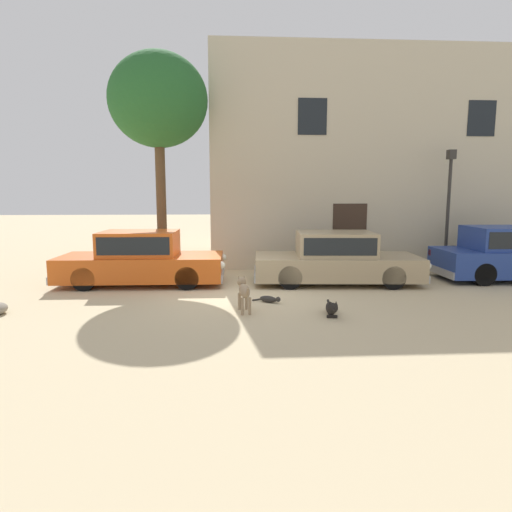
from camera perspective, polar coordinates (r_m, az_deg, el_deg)
name	(u,v)px	position (r m, az deg, el deg)	size (l,w,h in m)	color
ground_plane	(239,294)	(10.70, -2.25, -4.95)	(80.00, 80.00, 0.00)	#CCB78E
parked_sedan_nearest	(141,258)	(12.11, -14.72, -0.27)	(4.46, 1.82, 1.43)	#D15619
parked_sedan_second	(336,258)	(12.06, 10.37, -0.24)	(4.63, 2.10, 1.40)	tan
parked_sedan_third	(510,253)	(14.24, 30.19, 0.30)	(4.29, 1.83, 1.51)	navy
apartment_block	(381,164)	(17.55, 15.99, 11.48)	(12.70, 5.47, 7.06)	#BCB299
stray_dog_spotted	(331,308)	(8.92, 9.76, -6.74)	(0.26, 1.00, 0.37)	black
stray_dog_tan	(244,290)	(9.06, -1.59, -4.49)	(0.28, 1.07, 0.69)	#997F60
stray_cat	(269,299)	(9.85, 1.74, -5.64)	(0.62, 0.43, 0.16)	#2D2B28
street_lamp	(449,194)	(14.74, 23.83, 7.36)	(0.22, 0.22, 3.73)	#2D2B28
acacia_tree_left	(158,102)	(13.89, -12.62, 19.03)	(2.90, 2.61, 6.52)	brown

